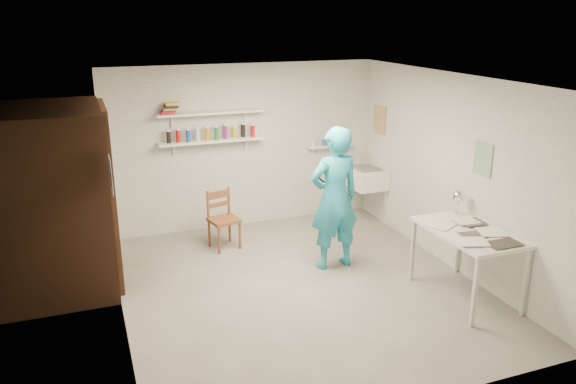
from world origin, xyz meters
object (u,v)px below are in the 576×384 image
object	(u,v)px
wooden_chair	(224,220)
desk_lamp	(459,196)
belfast_sink	(366,177)
work_table	(466,264)
man	(334,199)
wall_clock	(328,170)

from	to	relation	value
wooden_chair	desk_lamp	world-z (taller)	desk_lamp
belfast_sink	work_table	distance (m)	2.59
belfast_sink	man	bearing A→B (deg)	-131.18
belfast_sink	desk_lamp	world-z (taller)	desk_lamp
man	work_table	bearing A→B (deg)	126.00
belfast_sink	desk_lamp	bearing A→B (deg)	-87.53
desk_lamp	man	bearing A→B (deg)	147.90
belfast_sink	wooden_chair	size ratio (longest dim) A/B	0.75
man	wooden_chair	distance (m)	1.63
belfast_sink	desk_lamp	distance (m)	2.11
man	desk_lamp	world-z (taller)	man
man	wall_clock	bearing A→B (deg)	-96.88
belfast_sink	wall_clock	bearing A→B (deg)	-136.10
wooden_chair	work_table	bearing A→B (deg)	-59.84
work_table	desk_lamp	size ratio (longest dim) A/B	8.00
man	work_table	world-z (taller)	man
wall_clock	work_table	distance (m)	1.97
wooden_chair	wall_clock	bearing A→B (deg)	-48.99
desk_lamp	belfast_sink	bearing A→B (deg)	92.47
work_table	man	bearing A→B (deg)	129.44
wooden_chair	desk_lamp	distance (m)	3.06
belfast_sink	work_table	world-z (taller)	belfast_sink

